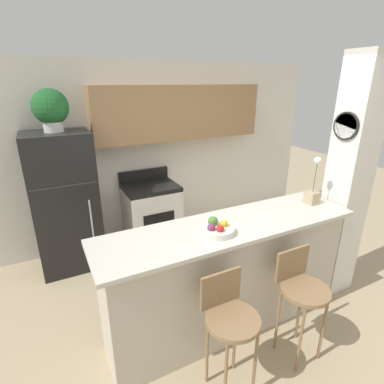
% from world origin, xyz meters
% --- Properties ---
extents(ground_plane, '(14.00, 14.00, 0.00)m').
position_xyz_m(ground_plane, '(0.00, 0.00, 0.00)').
color(ground_plane, tan).
extents(wall_back, '(5.60, 0.38, 2.55)m').
position_xyz_m(wall_back, '(0.17, 2.09, 1.51)').
color(wall_back, white).
rests_on(wall_back, ground_plane).
extents(pillar_right, '(0.38, 0.32, 2.55)m').
position_xyz_m(pillar_right, '(1.44, -0.04, 1.28)').
color(pillar_right, white).
rests_on(pillar_right, ground_plane).
extents(counter_bar, '(2.42, 0.63, 1.10)m').
position_xyz_m(counter_bar, '(0.00, 0.00, 0.55)').
color(counter_bar, beige).
rests_on(counter_bar, ground_plane).
extents(refrigerator, '(0.74, 0.64, 1.73)m').
position_xyz_m(refrigerator, '(-1.21, 1.80, 0.87)').
color(refrigerator, black).
rests_on(refrigerator, ground_plane).
extents(stove_range, '(0.74, 0.60, 1.07)m').
position_xyz_m(stove_range, '(-0.10, 1.83, 0.46)').
color(stove_range, white).
rests_on(stove_range, ground_plane).
extents(bar_stool_left, '(0.40, 0.40, 0.97)m').
position_xyz_m(bar_stool_left, '(-0.36, -0.54, 0.66)').
color(bar_stool_left, olive).
rests_on(bar_stool_left, ground_plane).
extents(bar_stool_right, '(0.40, 0.40, 0.97)m').
position_xyz_m(bar_stool_right, '(0.36, -0.54, 0.66)').
color(bar_stool_right, olive).
rests_on(bar_stool_right, ground_plane).
extents(potted_plant_on_fridge, '(0.39, 0.39, 0.47)m').
position_xyz_m(potted_plant_on_fridge, '(-1.21, 1.80, 1.99)').
color(potted_plant_on_fridge, silver).
rests_on(potted_plant_on_fridge, refrigerator).
extents(orchid_vase, '(0.12, 0.12, 0.49)m').
position_xyz_m(orchid_vase, '(1.01, 0.03, 1.22)').
color(orchid_vase, tan).
rests_on(orchid_vase, counter_bar).
extents(fruit_bowl, '(0.29, 0.29, 0.12)m').
position_xyz_m(fruit_bowl, '(-0.19, -0.07, 1.13)').
color(fruit_bowl, silver).
rests_on(fruit_bowl, counter_bar).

